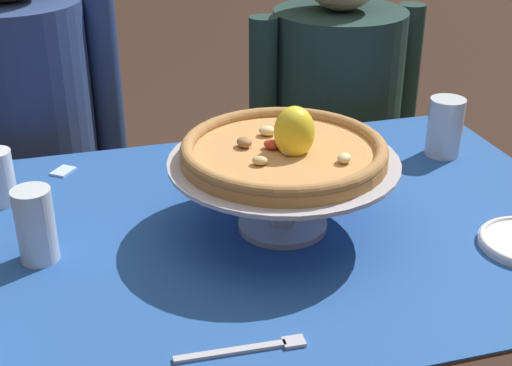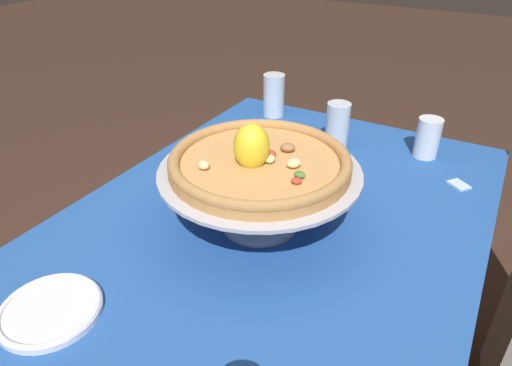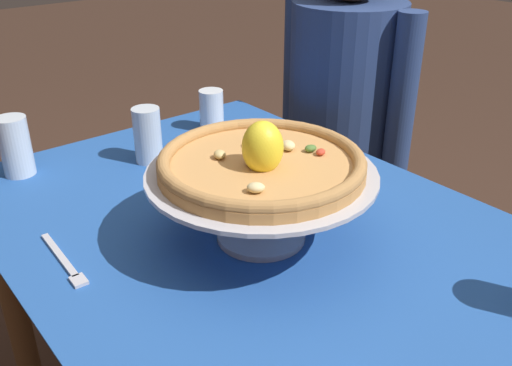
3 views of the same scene
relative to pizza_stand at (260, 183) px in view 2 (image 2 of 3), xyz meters
The scene contains 9 objects.
dining_table 0.22m from the pizza_stand, 155.13° to the left, with size 1.25×0.87×0.73m.
pizza_stand is the anchor object (origin of this frame).
pizza 0.05m from the pizza_stand, 29.37° to the right, with size 0.37×0.37×0.10m.
water_glass_side_left 0.44m from the pizza_stand, behind, with size 0.07×0.07×0.13m.
water_glass_front_left 0.62m from the pizza_stand, 155.02° to the right, with size 0.07×0.07×0.14m.
water_glass_back_left 0.57m from the pizza_stand, 154.50° to the left, with size 0.07×0.07×0.11m.
side_plate 0.45m from the pizza_stand, 24.67° to the right, with size 0.17×0.17×0.02m.
dinner_fork 0.37m from the pizza_stand, 115.28° to the right, with size 0.19×0.03×0.01m.
sugar_packet 0.53m from the pizza_stand, 137.57° to the left, with size 0.05×0.04×0.01m, color silver.
Camera 2 is at (0.73, 0.37, 1.32)m, focal length 31.71 mm.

